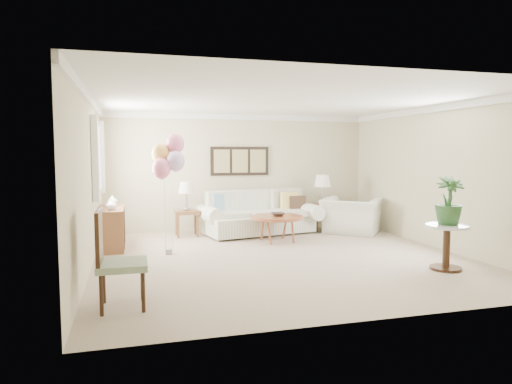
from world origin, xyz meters
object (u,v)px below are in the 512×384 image
armchair (351,216)px  accent_chair (114,258)px  sofa (259,217)px  coffee_table (277,218)px  balloon_cluster (168,158)px

armchair → accent_chair: size_ratio=1.04×
sofa → accent_chair: (-2.83, -4.11, 0.21)m
armchair → accent_chair: 6.02m
sofa → armchair: 2.00m
armchair → accent_chair: bearing=78.2°
coffee_table → accent_chair: accent_chair is taller
armchair → accent_chair: accent_chair is taller
sofa → accent_chair: accent_chair is taller
coffee_table → accent_chair: 4.33m
accent_chair → balloon_cluster: bearing=72.9°
coffee_table → armchair: 1.90m
coffee_table → balloon_cluster: (-2.12, -0.51, 1.19)m
sofa → balloon_cluster: (-2.01, -1.45, 1.30)m
coffee_table → armchair: bearing=14.8°
coffee_table → accent_chair: size_ratio=0.90×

